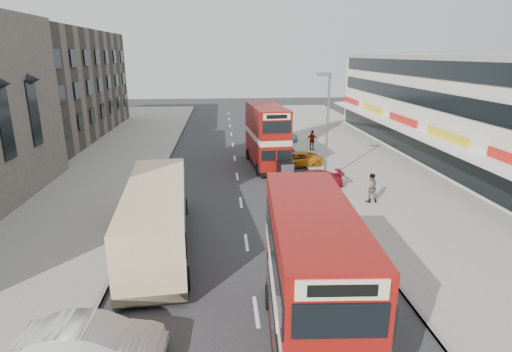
# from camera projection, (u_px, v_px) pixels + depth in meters

# --- Properties ---
(ground) EXTENTS (160.00, 160.00, 0.00)m
(ground) POSITION_uv_depth(u_px,v_px,m) (261.00, 348.00, 13.73)
(ground) COLOR #28282B
(ground) RESTS_ON ground
(road_surface) EXTENTS (12.00, 90.00, 0.01)m
(road_surface) POSITION_uv_depth(u_px,v_px,m) (237.00, 176.00, 32.82)
(road_surface) COLOR #28282B
(road_surface) RESTS_ON ground
(pavement_right) EXTENTS (12.00, 90.00, 0.15)m
(pavement_right) POSITION_uv_depth(u_px,v_px,m) (383.00, 172.00, 33.77)
(pavement_right) COLOR gray
(pavement_right) RESTS_ON ground
(pavement_left) EXTENTS (12.00, 90.00, 0.15)m
(pavement_left) POSITION_uv_depth(u_px,v_px,m) (82.00, 179.00, 31.84)
(pavement_left) COLOR gray
(pavement_left) RESTS_ON ground
(kerb_left) EXTENTS (0.20, 90.00, 0.16)m
(kerb_left) POSITION_uv_depth(u_px,v_px,m) (160.00, 177.00, 32.31)
(kerb_left) COLOR gray
(kerb_left) RESTS_ON ground
(kerb_right) EXTENTS (0.20, 90.00, 0.16)m
(kerb_right) POSITION_uv_depth(u_px,v_px,m) (312.00, 174.00, 33.29)
(kerb_right) COLOR gray
(kerb_right) RESTS_ON ground
(brick_terrace) EXTENTS (14.00, 28.00, 12.00)m
(brick_terrace) POSITION_uv_depth(u_px,v_px,m) (36.00, 85.00, 46.53)
(brick_terrace) COLOR #66594C
(brick_terrace) RESTS_ON ground
(commercial_row) EXTENTS (9.90, 46.20, 9.30)m
(commercial_row) POSITION_uv_depth(u_px,v_px,m) (470.00, 111.00, 35.00)
(commercial_row) COLOR silver
(commercial_row) RESTS_ON ground
(street_lamp) EXTENTS (1.00, 0.20, 8.12)m
(street_lamp) POSITION_uv_depth(u_px,v_px,m) (327.00, 120.00, 30.07)
(street_lamp) COLOR slate
(street_lamp) RESTS_ON ground
(bus_main) EXTENTS (2.89, 8.95, 4.86)m
(bus_main) POSITION_uv_depth(u_px,v_px,m) (311.00, 283.00, 12.81)
(bus_main) COLOR black
(bus_main) RESTS_ON ground
(bus_second) EXTENTS (3.24, 9.24, 5.05)m
(bus_second) POSITION_uv_depth(u_px,v_px,m) (267.00, 136.00, 35.16)
(bus_second) COLOR black
(bus_second) RESTS_ON ground
(coach) EXTENTS (3.78, 11.38, 2.96)m
(coach) POSITION_uv_depth(u_px,v_px,m) (157.00, 215.00, 20.42)
(coach) COLOR black
(coach) RESTS_ON ground
(car_left_front) EXTENTS (4.57, 1.77, 1.48)m
(car_left_front) POSITION_uv_depth(u_px,v_px,m) (92.00, 343.00, 12.86)
(car_left_front) COLOR beige
(car_left_front) RESTS_ON ground
(car_right_a) EXTENTS (4.48, 1.86, 1.30)m
(car_right_a) POSITION_uv_depth(u_px,v_px,m) (311.00, 180.00, 29.77)
(car_right_a) COLOR maroon
(car_right_a) RESTS_ON ground
(car_right_b) EXTENTS (4.73, 2.64, 1.25)m
(car_right_b) POSITION_uv_depth(u_px,v_px,m) (296.00, 159.00, 35.57)
(car_right_b) COLOR orange
(car_right_b) RESTS_ON ground
(car_right_c) EXTENTS (3.94, 1.99, 1.28)m
(car_right_c) POSITION_uv_depth(u_px,v_px,m) (280.00, 138.00, 44.73)
(car_right_c) COLOR #62B2C5
(car_right_c) RESTS_ON ground
(pedestrian_near) EXTENTS (0.73, 0.50, 1.94)m
(pedestrian_near) POSITION_uv_depth(u_px,v_px,m) (371.00, 187.00, 26.55)
(pedestrian_near) COLOR gray
(pedestrian_near) RESTS_ON pavement_right
(pedestrian_far) EXTENTS (1.21, 0.68, 1.95)m
(pedestrian_far) POSITION_uv_depth(u_px,v_px,m) (312.00, 140.00, 41.04)
(pedestrian_far) COLOR gray
(pedestrian_far) RESTS_ON pavement_right
(cyclist) EXTENTS (0.69, 1.60, 2.18)m
(cyclist) POSITION_uv_depth(u_px,v_px,m) (289.00, 168.00, 32.47)
(cyclist) COLOR gray
(cyclist) RESTS_ON ground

